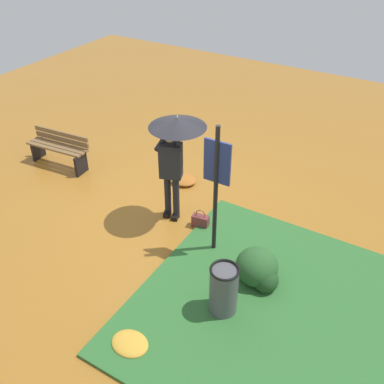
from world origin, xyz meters
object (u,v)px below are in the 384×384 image
at_px(person_with_umbrella, 175,142).
at_px(park_bench, 59,148).
at_px(handbag, 200,221).
at_px(trash_bin, 224,290).
at_px(info_sign_post, 217,177).

relative_size(person_with_umbrella, park_bench, 1.46).
height_order(handbag, trash_bin, trash_bin).
bearing_deg(handbag, info_sign_post, -38.89).
height_order(person_with_umbrella, info_sign_post, info_sign_post).
distance_m(info_sign_post, handbag, 1.46).
distance_m(info_sign_post, park_bench, 4.39).
xyz_separation_m(person_with_umbrella, info_sign_post, (1.03, -0.44, -0.11)).
height_order(info_sign_post, trash_bin, info_sign_post).
distance_m(person_with_umbrella, handbag, 1.52).
bearing_deg(park_bench, handbag, -4.78).
bearing_deg(info_sign_post, person_with_umbrella, 157.07).
relative_size(park_bench, trash_bin, 1.68).
bearing_deg(person_with_umbrella, handbag, -4.00).
height_order(person_with_umbrella, park_bench, person_with_umbrella).
bearing_deg(person_with_umbrella, info_sign_post, -22.93).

